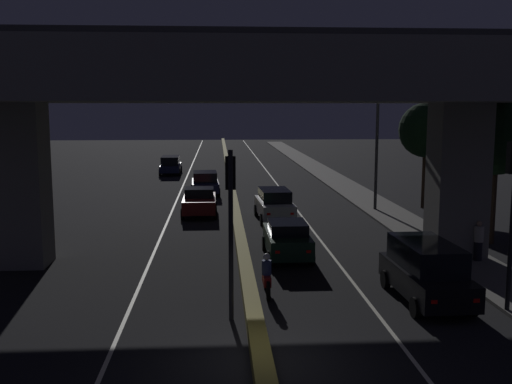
% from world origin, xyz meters
% --- Properties ---
extents(ground_plane, '(200.00, 200.00, 0.00)m').
position_xyz_m(ground_plane, '(0.00, 0.00, 0.00)').
color(ground_plane, black).
extents(lane_line_left_inner, '(0.12, 126.00, 0.00)m').
position_xyz_m(lane_line_left_inner, '(-3.78, 35.00, 0.00)').
color(lane_line_left_inner, beige).
rests_on(lane_line_left_inner, ground_plane).
extents(lane_line_right_inner, '(0.12, 126.00, 0.00)m').
position_xyz_m(lane_line_right_inner, '(3.78, 35.00, 0.00)').
color(lane_line_right_inner, beige).
rests_on(lane_line_right_inner, ground_plane).
extents(median_divider, '(0.49, 126.00, 0.39)m').
position_xyz_m(median_divider, '(0.00, 35.00, 0.19)').
color(median_divider, olive).
rests_on(median_divider, ground_plane).
extents(sidewalk_right, '(2.60, 126.00, 0.13)m').
position_xyz_m(sidewalk_right, '(8.91, 28.00, 0.06)').
color(sidewalk_right, slate).
rests_on(sidewalk_right, ground_plane).
extents(elevated_overpass, '(22.50, 11.44, 9.25)m').
position_xyz_m(elevated_overpass, '(0.00, 9.61, 7.04)').
color(elevated_overpass, gray).
rests_on(elevated_overpass, ground_plane).
extents(traffic_light_left_of_median, '(0.30, 0.49, 5.01)m').
position_xyz_m(traffic_light_left_of_median, '(-0.65, 3.00, 3.41)').
color(traffic_light_left_of_median, black).
rests_on(traffic_light_left_of_median, ground_plane).
extents(traffic_light_right_of_median, '(0.30, 0.49, 5.40)m').
position_xyz_m(traffic_light_right_of_median, '(7.72, 3.00, 3.67)').
color(traffic_light_right_of_median, black).
rests_on(traffic_light_right_of_median, ground_plane).
extents(street_lamp, '(2.05, 0.32, 8.78)m').
position_xyz_m(street_lamp, '(8.18, 20.93, 5.11)').
color(street_lamp, '#2D2D30').
rests_on(street_lamp, ground_plane).
extents(car_black_lead, '(2.02, 4.56, 1.93)m').
position_xyz_m(car_black_lead, '(5.65, 4.24, 1.01)').
color(car_black_lead, black).
rests_on(car_black_lead, ground_plane).
extents(car_dark_green_second, '(1.87, 4.10, 1.55)m').
position_xyz_m(car_dark_green_second, '(1.84, 10.08, 0.80)').
color(car_dark_green_second, black).
rests_on(car_dark_green_second, ground_plane).
extents(car_white_third, '(2.07, 4.51, 1.73)m').
position_xyz_m(car_white_third, '(2.10, 18.35, 0.90)').
color(car_white_third, silver).
rests_on(car_white_third, ground_plane).
extents(car_dark_red_lead_oncoming, '(2.03, 4.08, 1.58)m').
position_xyz_m(car_dark_red_lead_oncoming, '(-2.08, 20.21, 0.79)').
color(car_dark_red_lead_oncoming, '#591414').
rests_on(car_dark_red_lead_oncoming, ground_plane).
extents(car_dark_blue_second_oncoming, '(2.15, 4.20, 1.65)m').
position_xyz_m(car_dark_blue_second_oncoming, '(-1.92, 28.39, 0.86)').
color(car_dark_blue_second_oncoming, '#141938').
rests_on(car_dark_blue_second_oncoming, ground_plane).
extents(car_dark_blue_third_oncoming, '(1.98, 4.53, 1.69)m').
position_xyz_m(car_dark_blue_third_oncoming, '(-5.38, 41.71, 0.90)').
color(car_dark_blue_third_oncoming, '#141938').
rests_on(car_dark_blue_third_oncoming, ground_plane).
extents(motorcycle_red_filtering_near, '(0.32, 1.89, 1.42)m').
position_xyz_m(motorcycle_red_filtering_near, '(0.58, 5.15, 0.61)').
color(motorcycle_red_filtering_near, black).
rests_on(motorcycle_red_filtering_near, ground_plane).
extents(pedestrian_on_sidewalk, '(0.37, 0.37, 1.60)m').
position_xyz_m(pedestrian_on_sidewalk, '(9.35, 8.66, 0.92)').
color(pedestrian_on_sidewalk, black).
rests_on(pedestrian_on_sidewalk, sidewalk_right).
extents(roadside_tree_kerbside_near, '(3.95, 3.95, 7.11)m').
position_xyz_m(roadside_tree_kerbside_near, '(11.42, 12.15, 5.10)').
color(roadside_tree_kerbside_near, '#38281C').
rests_on(roadside_tree_kerbside_near, ground_plane).
extents(roadside_tree_kerbside_mid, '(3.37, 3.37, 6.50)m').
position_xyz_m(roadside_tree_kerbside_mid, '(11.72, 21.84, 4.78)').
color(roadside_tree_kerbside_mid, '#2D2116').
rests_on(roadside_tree_kerbside_mid, ground_plane).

